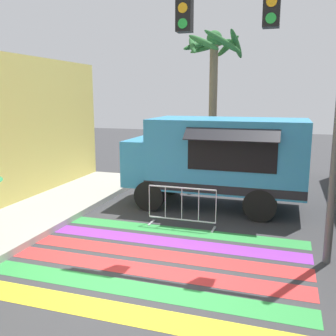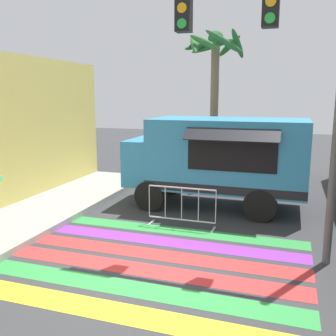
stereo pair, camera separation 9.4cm
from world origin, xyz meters
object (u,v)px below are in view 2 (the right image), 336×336
Objects in this scene: food_truck at (214,156)px; traffic_signal_pole at (272,47)px; palm_tree at (214,71)px; barricade_front at (182,208)px.

traffic_signal_pole reaches higher than food_truck.
traffic_signal_pole is at bearing -70.18° from palm_tree.
palm_tree is at bearing 93.88° from barricade_front.
traffic_signal_pole is 4.54m from barricade_front.
food_truck is 2.40m from barricade_front.
palm_tree reaches higher than barricade_front.
palm_tree is (-0.40, 5.93, 3.83)m from barricade_front.
barricade_front is (-0.43, -2.11, -1.07)m from food_truck.
food_truck is 4.61m from traffic_signal_pole.
food_truck is 0.91× the size of palm_tree.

